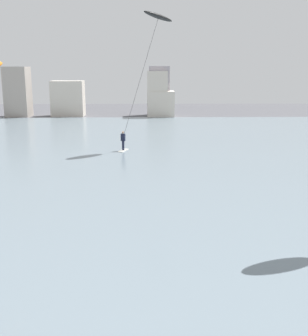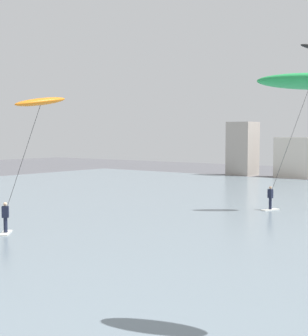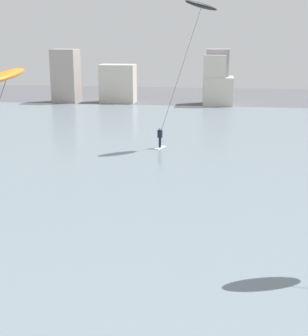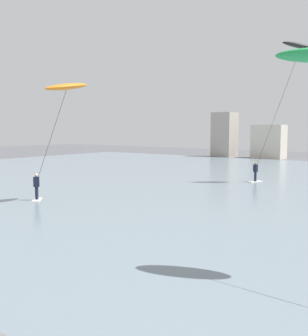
{
  "view_description": "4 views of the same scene",
  "coord_description": "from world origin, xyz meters",
  "views": [
    {
      "loc": [
        -0.86,
        -3.03,
        6.87
      ],
      "look_at": [
        -0.47,
        14.19,
        2.8
      ],
      "focal_mm": 45.47,
      "sensor_mm": 36.0,
      "label": 1
    },
    {
      "loc": [
        11.79,
        0.47,
        5.2
      ],
      "look_at": [
        1.69,
        13.36,
        4.13
      ],
      "focal_mm": 52.72,
      "sensor_mm": 36.0,
      "label": 2
    },
    {
      "loc": [
        2.25,
        -5.66,
        8.69
      ],
      "look_at": [
        -0.88,
        16.19,
        2.73
      ],
      "focal_mm": 52.43,
      "sensor_mm": 36.0,
      "label": 3
    },
    {
      "loc": [
        10.29,
        0.42,
        4.49
      ],
      "look_at": [
        -1.29,
        16.03,
        2.58
      ],
      "focal_mm": 43.15,
      "sensor_mm": 36.0,
      "label": 4
    }
  ],
  "objects": [
    {
      "name": "far_shore_buildings",
      "position": [
        -6.69,
        58.63,
        2.96
      ],
      "size": [
        23.72,
        4.88,
        7.07
      ],
      "color": "#A89E93",
      "rests_on": "ground"
    },
    {
      "name": "kitesurfer_black",
      "position": [
        -0.03,
        32.99,
        9.8
      ],
      "size": [
        4.82,
        3.28,
        11.31
      ],
      "color": "silver",
      "rests_on": "water_bay"
    },
    {
      "name": "water_bay",
      "position": [
        0.0,
        30.42,
        0.05
      ],
      "size": [
        84.0,
        52.0,
        0.1
      ],
      "primitive_type": "cube",
      "color": "slate",
      "rests_on": "ground"
    }
  ]
}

